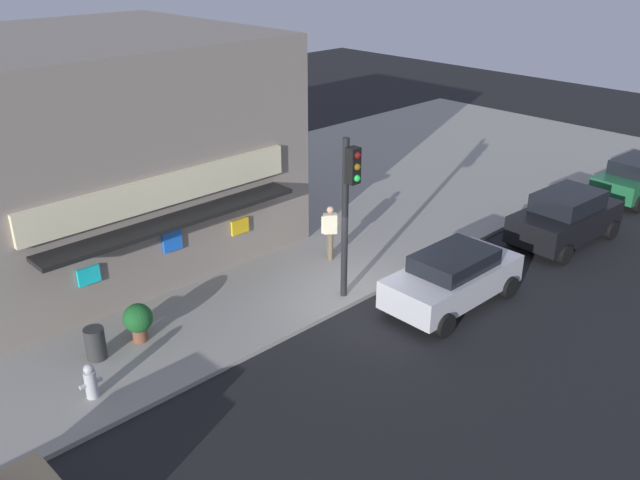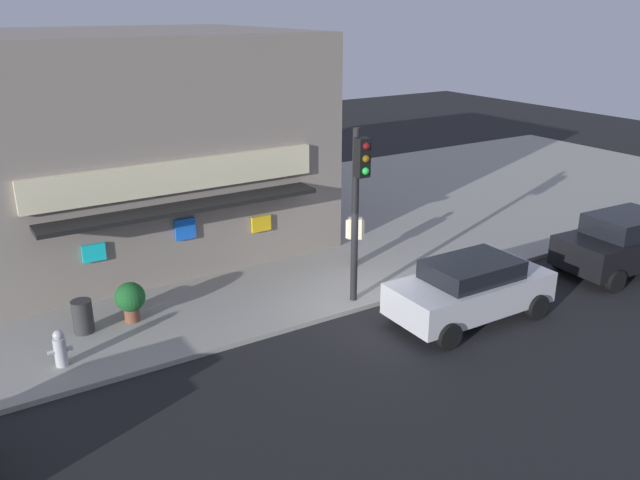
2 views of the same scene
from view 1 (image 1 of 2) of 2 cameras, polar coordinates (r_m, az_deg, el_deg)
name	(u,v)px [view 1 (image 1 of 2)]	position (r m, az deg, el deg)	size (l,w,h in m)	color
ground_plane	(361,302)	(18.74, 3.48, -5.29)	(65.73, 65.73, 0.00)	black
sidewalk	(215,229)	(23.37, -8.91, 0.90)	(43.82, 13.69, 0.13)	gray
corner_building	(82,145)	(22.13, -19.55, 7.61)	(10.48, 10.11, 6.55)	gray
traffic_light	(348,198)	(17.52, 2.42, 3.54)	(0.32, 0.58, 4.51)	black
fire_hydrant	(91,381)	(15.57, -18.86, -11.27)	(0.51, 0.27, 0.83)	#B2B2B7
trash_can	(95,343)	(16.83, -18.50, -8.31)	(0.47, 0.47, 0.80)	#2D2D2D
pedestrian	(330,230)	(20.56, 0.86, 0.86)	(0.50, 0.44, 1.70)	brown
potted_plant_by_doorway	(138,320)	(17.11, -15.16, -6.54)	(0.73, 0.73, 1.00)	brown
parked_car_green	(636,178)	(28.59, 25.19, 4.81)	(3.99, 2.09, 1.54)	#1E6038
parked_car_silver	(453,277)	(18.61, 11.18, -3.11)	(4.19, 2.05, 1.56)	#B7B7BC
parked_car_black	(566,217)	(23.37, 20.10, 1.84)	(4.24, 2.25, 1.74)	black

